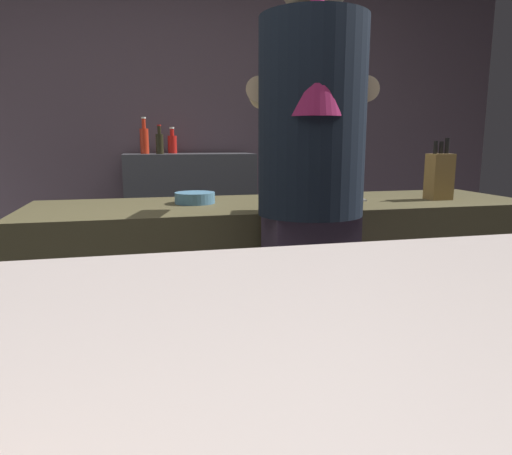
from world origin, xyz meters
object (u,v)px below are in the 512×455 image
object	(u,v)px
bartender	(311,189)
bottle_hot_sauce	(160,143)
bottle_olive_oil	(144,140)
mixing_bowl	(195,198)
bottle_soy	(172,143)
knife_block	(439,176)
chefs_knife	(340,201)

from	to	relation	value
bartender	bottle_hot_sauce	size ratio (longest dim) A/B	9.36
bottle_olive_oil	bartender	bearing A→B (deg)	-74.78
bottle_hot_sauce	mixing_bowl	bearing A→B (deg)	-85.97
mixing_bowl	bottle_olive_oil	bearing A→B (deg)	97.74
mixing_bowl	bottle_soy	size ratio (longest dim) A/B	0.93
bottle_hot_sauce	bottle_soy	size ratio (longest dim) A/B	1.06
mixing_bowl	bottle_hot_sauce	bearing A→B (deg)	94.03
bottle_olive_oil	knife_block	bearing A→B (deg)	-49.82
bartender	bottle_soy	bearing A→B (deg)	24.66
bottle_soy	bartender	bearing A→B (deg)	-80.63
mixing_bowl	bottle_olive_oil	world-z (taller)	bottle_olive_oil
bartender	mixing_bowl	bearing A→B (deg)	47.83
bartender	bottle_hot_sauce	world-z (taller)	bartender
mixing_bowl	bottle_hot_sauce	world-z (taller)	bottle_hot_sauce
bottle_hot_sauce	bottle_soy	distance (m)	0.19
chefs_knife	knife_block	bearing A→B (deg)	-4.17
knife_block	chefs_knife	xyz separation A→B (m)	(-0.46, 0.02, -0.10)
bartender	bottle_olive_oil	world-z (taller)	bartender
chefs_knife	bottle_olive_oil	xyz separation A→B (m)	(-0.79, 1.45, 0.26)
bottle_soy	bottle_olive_oil	bearing A→B (deg)	-161.98
knife_block	bottle_hot_sauce	distance (m)	1.79
knife_block	bottle_soy	distance (m)	1.87
chefs_knife	bottle_olive_oil	size ratio (longest dim) A/B	0.99
bartender	knife_block	distance (m)	0.83
knife_block	bottle_soy	bearing A→B (deg)	124.52
bartender	chefs_knife	world-z (taller)	bartender
chefs_knife	bottle_soy	world-z (taller)	bottle_soy
bottle_hot_sauce	bottle_soy	bearing A→B (deg)	60.85
knife_block	mixing_bowl	xyz separation A→B (m)	(-1.06, 0.12, -0.08)
chefs_knife	bottle_hot_sauce	distance (m)	1.53
bartender	mixing_bowl	distance (m)	0.60
mixing_bowl	knife_block	bearing A→B (deg)	-6.50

